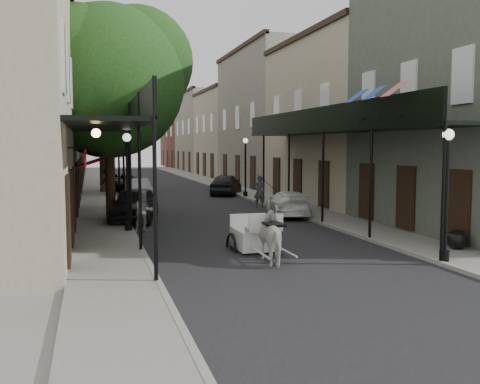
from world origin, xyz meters
TOP-DOWN VIEW (x-y plane):
  - ground at (0.00, 0.00)m, footprint 140.00×140.00m
  - road at (0.00, 20.00)m, footprint 8.00×90.00m
  - sidewalk_left at (-5.00, 20.00)m, footprint 2.20×90.00m
  - sidewalk_right at (5.00, 20.00)m, footprint 2.20×90.00m
  - building_row_left at (-8.60, 30.00)m, footprint 5.00×80.00m
  - building_row_right at (8.60, 30.00)m, footprint 5.00×80.00m
  - gallery_left at (-4.79, 6.98)m, footprint 2.20×18.05m
  - gallery_right at (4.79, 6.98)m, footprint 2.20×18.05m
  - tree_near at (-4.20, 10.18)m, footprint 7.31×6.80m
  - tree_far at (-4.25, 24.18)m, footprint 6.45×6.00m
  - lamppost_right_near at (4.10, -2.00)m, footprint 0.32×0.32m
  - lamppost_left at (-4.10, 6.00)m, footprint 0.32×0.32m
  - lamppost_right_far at (4.10, 18.00)m, footprint 0.32×0.32m
  - horse at (-0.41, -0.44)m, footprint 0.79×1.74m
  - carriage at (-0.42, 1.85)m, footprint 1.54×2.17m
  - pedestrian_walking at (-3.50, 6.06)m, footprint 0.95×0.85m
  - pedestrian_sidewalk_left at (-4.40, 21.32)m, footprint 1.28×1.20m
  - car_left_near at (-3.60, 9.21)m, footprint 2.76×4.77m
  - car_left_mid at (-2.60, 18.90)m, footprint 1.61×3.95m
  - car_left_far at (-3.03, 26.79)m, footprint 2.24×4.67m
  - car_right_near at (3.60, 9.00)m, footprint 2.46×4.41m
  - car_right_far at (3.46, 20.56)m, footprint 3.30×4.61m
  - trash_bags at (5.72, -0.42)m, footprint 0.99×1.14m

SIDE VIEW (x-z plane):
  - ground at x=0.00m, z-range 0.00..0.00m
  - road at x=0.00m, z-range 0.00..0.01m
  - sidewalk_left at x=-5.00m, z-range 0.00..0.12m
  - sidewalk_right at x=5.00m, z-range 0.00..0.12m
  - trash_bags at x=5.72m, z-range 0.10..0.72m
  - car_right_near at x=3.60m, z-range 0.00..1.21m
  - car_left_mid at x=-2.60m, z-range 0.00..1.27m
  - car_left_far at x=-3.03m, z-range 0.00..1.28m
  - car_right_far at x=3.46m, z-range 0.00..1.46m
  - horse at x=-0.41m, z-range 0.00..1.47m
  - car_left_near at x=-3.60m, z-range 0.00..1.53m
  - pedestrian_walking at x=-3.50m, z-range 0.00..1.63m
  - carriage at x=-0.42m, z-range -0.27..2.18m
  - pedestrian_sidewalk_left at x=-4.40m, z-range 0.12..1.85m
  - lamppost_right_near at x=4.10m, z-range 0.19..3.90m
  - lamppost_left at x=-4.10m, z-range 0.19..3.90m
  - lamppost_right_far at x=4.10m, z-range 0.19..3.90m
  - gallery_left at x=-4.79m, z-range 1.61..6.49m
  - gallery_right at x=4.79m, z-range 1.61..6.49m
  - building_row_left at x=-8.60m, z-range 0.00..10.50m
  - building_row_right at x=8.60m, z-range 0.00..10.50m
  - tree_far at x=-4.25m, z-range 1.53..10.14m
  - tree_near at x=-4.20m, z-range 1.67..11.30m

